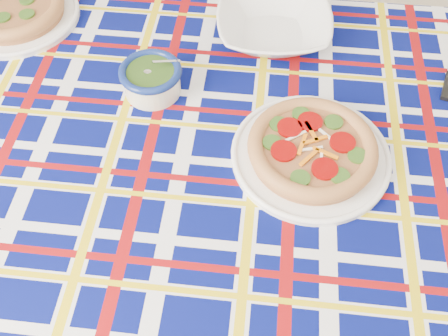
# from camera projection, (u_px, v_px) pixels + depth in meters

# --- Properties ---
(dining_table) EXTENTS (1.78, 1.16, 0.81)m
(dining_table) POSITION_uv_depth(u_px,v_px,m) (221.00, 167.00, 1.16)
(dining_table) COLOR brown
(dining_table) RESTS_ON floor
(tablecloth) EXTENTS (1.81, 1.20, 0.11)m
(tablecloth) POSITION_uv_depth(u_px,v_px,m) (221.00, 160.00, 1.14)
(tablecloth) COLOR #040B53
(tablecloth) RESTS_ON dining_table
(main_focaccia_plate) EXTENTS (0.37, 0.37, 0.07)m
(main_focaccia_plate) POSITION_uv_depth(u_px,v_px,m) (312.00, 148.00, 1.05)
(main_focaccia_plate) COLOR #995F36
(main_focaccia_plate) RESTS_ON tablecloth
(pesto_bowl) EXTENTS (0.16, 0.16, 0.09)m
(pesto_bowl) POSITION_uv_depth(u_px,v_px,m) (151.00, 78.00, 1.15)
(pesto_bowl) COLOR #1C370F
(pesto_bowl) RESTS_ON tablecloth
(serving_bowl) EXTENTS (0.30, 0.30, 0.07)m
(serving_bowl) POSITION_uv_depth(u_px,v_px,m) (274.00, 25.00, 1.27)
(serving_bowl) COLOR white
(serving_bowl) RESTS_ON tablecloth
(second_focaccia_plate) EXTENTS (0.38, 0.38, 0.06)m
(second_focaccia_plate) POSITION_uv_depth(u_px,v_px,m) (13.00, 9.00, 1.32)
(second_focaccia_plate) COLOR #995F36
(second_focaccia_plate) RESTS_ON tablecloth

